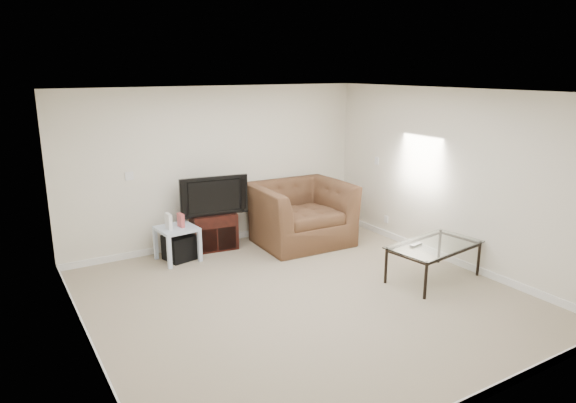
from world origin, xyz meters
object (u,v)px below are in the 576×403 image
television (212,195)px  tv_stand (213,231)px  coffee_table (433,262)px  subwoofer (179,248)px  side_table (177,244)px  recliner (300,203)px

television → tv_stand: bearing=90.1°
coffee_table → subwoofer: bearing=137.0°
side_table → recliner: (1.99, -0.24, 0.40)m
tv_stand → side_table: tv_stand is taller
tv_stand → television: (-0.00, -0.03, 0.59)m
tv_stand → recliner: size_ratio=0.46×
subwoofer → recliner: bearing=-7.8°
tv_stand → recliner: (1.32, -0.47, 0.37)m
side_table → recliner: recliner is taller
tv_stand → recliner: bearing=-12.1°
television → subwoofer: bearing=-156.7°
side_table → coffee_table: size_ratio=0.42×
recliner → television: bearing=163.8°
subwoofer → coffee_table: (2.66, -2.48, 0.07)m
tv_stand → subwoofer: tv_stand is taller
side_table → tv_stand: bearing=19.0°
television → subwoofer: size_ratio=2.55×
television → coffee_table: (2.02, -2.66, -0.63)m
television → side_table: television is taller
recliner → coffee_table: recliner is taller
side_table → coffee_table: side_table is taller
tv_stand → television: size_ratio=0.70×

